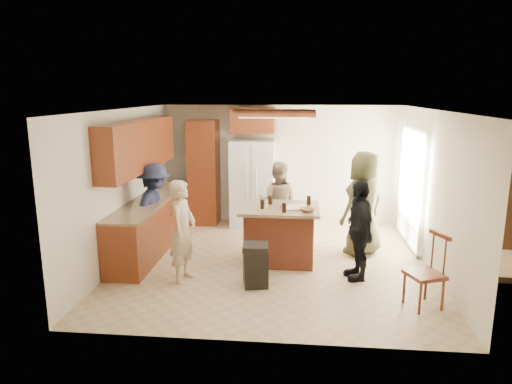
# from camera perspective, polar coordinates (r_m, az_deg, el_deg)

# --- Properties ---
(room_shell) EXTENTS (8.00, 5.20, 5.00)m
(room_shell) POSITION_cam_1_polar(r_m,az_deg,el_deg) (9.84, 29.12, -0.32)
(room_shell) COLOR tan
(room_shell) RESTS_ON ground
(person_front_left) EXTENTS (0.47, 0.60, 1.53)m
(person_front_left) POSITION_cam_1_polar(r_m,az_deg,el_deg) (6.81, -9.13, -4.87)
(person_front_left) COLOR tan
(person_front_left) RESTS_ON ground
(person_behind_left) EXTENTS (0.80, 0.56, 1.53)m
(person_behind_left) POSITION_cam_1_polar(r_m,az_deg,el_deg) (8.48, 2.76, -1.28)
(person_behind_left) COLOR tan
(person_behind_left) RESTS_ON ground
(person_behind_right) EXTENTS (1.04, 1.01, 1.80)m
(person_behind_right) POSITION_cam_1_polar(r_m,az_deg,el_deg) (8.02, 13.31, -1.41)
(person_behind_right) COLOR #3B3B22
(person_behind_right) RESTS_ON ground
(person_side_right) EXTENTS (0.63, 0.97, 1.53)m
(person_side_right) POSITION_cam_1_polar(r_m,az_deg,el_deg) (6.97, 12.74, -4.63)
(person_side_right) COLOR black
(person_side_right) RESTS_ON ground
(person_counter) EXTENTS (0.62, 1.09, 1.59)m
(person_counter) POSITION_cam_1_polar(r_m,az_deg,el_deg) (8.01, -12.46, -2.14)
(person_counter) COLOR #1C2138
(person_counter) RESTS_ON ground
(left_cabinetry) EXTENTS (0.64, 3.00, 2.30)m
(left_cabinetry) POSITION_cam_1_polar(r_m,az_deg,el_deg) (8.22, -13.49, -0.69)
(left_cabinetry) COLOR maroon
(left_cabinetry) RESTS_ON ground
(back_wall_units) EXTENTS (1.80, 0.60, 2.45)m
(back_wall_units) POSITION_cam_1_polar(r_m,az_deg,el_deg) (9.62, -5.01, 4.07)
(back_wall_units) COLOR maroon
(back_wall_units) RESTS_ON ground
(refrigerator) EXTENTS (0.90, 0.76, 1.80)m
(refrigerator) POSITION_cam_1_polar(r_m,az_deg,el_deg) (9.52, -0.40, 1.09)
(refrigerator) COLOR white
(refrigerator) RESTS_ON ground
(kitchen_island) EXTENTS (1.28, 1.03, 0.93)m
(kitchen_island) POSITION_cam_1_polar(r_m,az_deg,el_deg) (7.59, 2.95, -5.21)
(kitchen_island) COLOR #9B4028
(kitchen_island) RESTS_ON ground
(island_items) EXTENTS (0.90, 0.64, 0.15)m
(island_items) POSITION_cam_1_polar(r_m,az_deg,el_deg) (7.35, 4.76, -1.82)
(island_items) COLOR silver
(island_items) RESTS_ON kitchen_island
(trash_bin) EXTENTS (0.40, 0.40, 0.63)m
(trash_bin) POSITION_cam_1_polar(r_m,az_deg,el_deg) (6.69, -0.06, -9.08)
(trash_bin) COLOR black
(trash_bin) RESTS_ON ground
(spindle_chair) EXTENTS (0.55, 0.55, 0.99)m
(spindle_chair) POSITION_cam_1_polar(r_m,az_deg,el_deg) (6.41, 20.47, -9.60)
(spindle_chair) COLOR maroon
(spindle_chair) RESTS_ON ground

